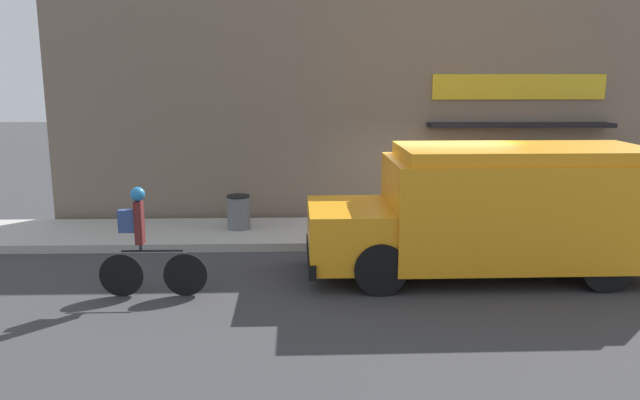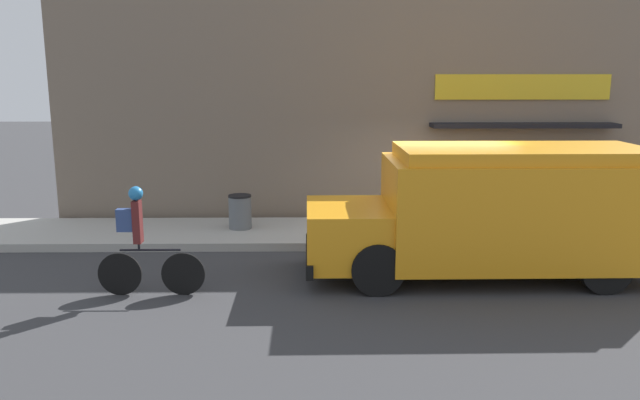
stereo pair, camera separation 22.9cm
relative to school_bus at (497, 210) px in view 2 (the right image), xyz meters
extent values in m
plane|color=#38383A|center=(-0.71, 1.58, -1.19)|extent=(70.00, 70.00, 0.00)
cube|color=#ADAAA3|center=(-0.71, 2.73, -1.11)|extent=(28.00, 2.30, 0.17)
cube|color=#756656|center=(-0.71, 4.16, 1.40)|extent=(17.10, 0.18, 5.18)
cube|color=gold|center=(1.67, 4.05, 2.02)|extent=(4.07, 0.05, 0.58)
cube|color=black|center=(1.67, 3.79, 1.16)|extent=(4.27, 0.56, 0.10)
cube|color=orange|center=(0.39, 0.00, 0.00)|extent=(4.59, 2.16, 1.77)
cube|color=orange|center=(-2.60, -0.02, -0.40)|extent=(1.42, 1.97, 0.98)
cube|color=orange|center=(0.39, 0.00, 0.99)|extent=(4.22, 1.99, 0.22)
cube|color=black|center=(-3.26, -0.03, -0.79)|extent=(0.14, 2.09, 0.24)
cube|color=red|center=(-0.88, 1.31, 0.08)|extent=(0.03, 0.44, 0.44)
cylinder|color=black|center=(-2.17, 0.89, -0.76)|extent=(0.86, 0.27, 0.86)
cylinder|color=black|center=(-2.16, -0.92, -0.76)|extent=(0.86, 0.27, 0.86)
cylinder|color=black|center=(1.53, 0.92, -0.76)|extent=(0.86, 0.27, 0.86)
cylinder|color=black|center=(1.55, -0.89, -0.76)|extent=(0.86, 0.27, 0.86)
cylinder|color=black|center=(-5.29, -0.89, -0.84)|extent=(0.70, 0.04, 0.70)
cylinder|color=black|center=(-6.31, -0.89, -0.84)|extent=(0.70, 0.04, 0.70)
cylinder|color=black|center=(-5.80, -0.89, -0.44)|extent=(0.97, 0.04, 0.04)
cylinder|color=black|center=(-5.98, -0.89, -0.38)|extent=(0.04, 0.04, 0.12)
cube|color=#561E1E|center=(-5.98, -0.89, 0.02)|extent=(0.12, 0.20, 0.68)
sphere|color=#2375B7|center=(-5.98, -0.89, 0.48)|extent=(0.23, 0.23, 0.23)
cube|color=navy|center=(-6.17, -0.89, 0.05)|extent=(0.26, 0.14, 0.36)
cylinder|color=slate|center=(-4.79, 2.85, -0.67)|extent=(0.50, 0.50, 0.71)
cylinder|color=black|center=(-4.79, 2.85, -0.30)|extent=(0.51, 0.51, 0.04)
camera|label=1|loc=(-3.44, -10.51, 2.32)|focal=35.00mm
camera|label=2|loc=(-3.21, -10.52, 2.32)|focal=35.00mm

